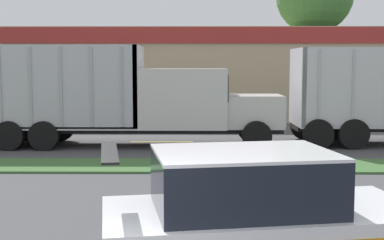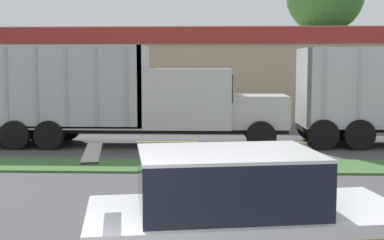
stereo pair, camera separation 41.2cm
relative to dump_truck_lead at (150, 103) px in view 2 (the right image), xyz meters
name	(u,v)px [view 2 (the right image)]	position (x,y,z in m)	size (l,w,h in m)	color
grass_verge	(155,165)	(0.63, -4.08, -1.53)	(120.00, 2.09, 0.06)	#3D6633
centre_line_3	(29,141)	(-4.86, 0.97, -1.56)	(2.40, 0.14, 0.01)	yellow
centre_line_4	(167,142)	(0.54, 0.97, -1.56)	(2.40, 0.14, 0.01)	yellow
centre_line_5	(308,142)	(5.94, 0.97, -1.56)	(2.40, 0.14, 0.01)	yellow
dump_truck_lead	(150,103)	(0.00, 0.00, 0.00)	(11.43, 2.60, 3.63)	black
rally_car	(240,219)	(2.66, -12.53, -0.63)	(4.37, 2.56, 1.87)	white
store_building_backdrop	(185,73)	(0.55, 13.52, 0.87)	(26.74, 12.10, 4.87)	tan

